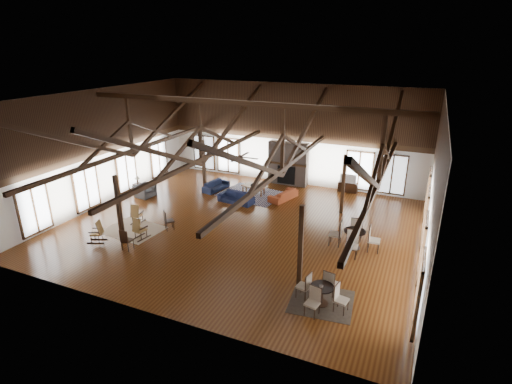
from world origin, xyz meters
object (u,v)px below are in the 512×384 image
at_px(sofa_navy_left, 216,186).
at_px(cafe_table_near, 322,292).
at_px(sofa_orange, 283,195).
at_px(tv_console, 348,187).
at_px(sofa_navy_front, 236,197).
at_px(armchair, 145,191).
at_px(coffee_table, 253,187).
at_px(cafe_table_far, 354,236).

relative_size(sofa_navy_left, cafe_table_near, 0.96).
bearing_deg(cafe_table_near, sofa_orange, 117.50).
bearing_deg(cafe_table_near, tv_console, 96.98).
relative_size(sofa_navy_front, armchair, 1.90).
bearing_deg(tv_console, sofa_orange, -138.72).
height_order(sofa_orange, tv_console, tv_console).
xyz_separation_m(sofa_navy_left, armchair, (-3.17, -2.52, 0.08)).
height_order(armchair, tv_console, armchair).
height_order(coffee_table, cafe_table_far, cafe_table_far).
height_order(sofa_orange, cafe_table_near, cafe_table_near).
xyz_separation_m(sofa_navy_front, sofa_navy_left, (-1.96, 1.32, -0.03)).
distance_m(sofa_orange, armchair, 7.79).
distance_m(cafe_table_near, tv_console, 11.19).
relative_size(sofa_navy_front, tv_console, 1.77).
height_order(sofa_navy_front, sofa_orange, sofa_navy_front).
bearing_deg(cafe_table_far, cafe_table_near, -93.24).
bearing_deg(cafe_table_far, armchair, 173.17).
relative_size(armchair, cafe_table_near, 0.56).
relative_size(sofa_orange, coffee_table, 1.27).
height_order(sofa_navy_left, sofa_orange, sofa_orange).
distance_m(sofa_navy_front, sofa_orange, 2.63).
bearing_deg(sofa_navy_left, cafe_table_far, -103.40).
height_order(coffee_table, cafe_table_near, cafe_table_near).
bearing_deg(coffee_table, sofa_orange, 17.69).
height_order(coffee_table, tv_console, tv_console).
bearing_deg(tv_console, sofa_navy_front, -141.63).
relative_size(coffee_table, cafe_table_far, 0.69).
relative_size(sofa_navy_left, coffee_table, 1.20).
distance_m(sofa_orange, cafe_table_near, 9.52).
bearing_deg(armchair, tv_console, -56.38).
bearing_deg(cafe_table_near, armchair, 153.77).
xyz_separation_m(sofa_orange, tv_console, (3.03, 2.66, 0.00)).
height_order(sofa_navy_front, coffee_table, sofa_navy_front).
bearing_deg(tv_console, cafe_table_near, -83.02).
relative_size(cafe_table_near, tv_console, 1.68).
height_order(sofa_navy_front, armchair, armchair).
bearing_deg(sofa_navy_left, sofa_orange, -77.12).
bearing_deg(armchair, sofa_orange, -63.59).
distance_m(sofa_orange, tv_console, 4.04).
bearing_deg(armchair, sofa_navy_front, -70.47).
xyz_separation_m(cafe_table_far, tv_console, (-1.60, 6.76, -0.28)).
height_order(sofa_orange, armchair, armchair).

